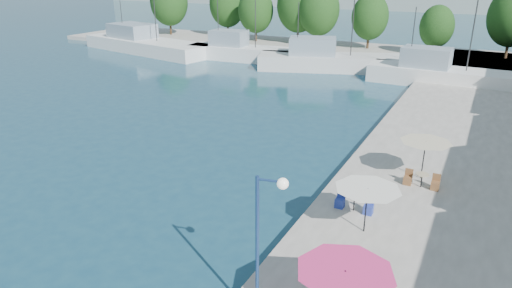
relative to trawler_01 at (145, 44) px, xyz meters
The scene contains 18 objects.
quay_far 27.42m from the trawler_01, 24.58° to the left, with size 90.00×16.00×0.60m, color gray.
trawler_01 is the anchor object (origin of this frame).
trawler_02 15.93m from the trawler_01, ahead, with size 15.69×5.22×10.20m.
trawler_03 28.47m from the trawler_01, ahead, with size 18.63×10.35×10.20m.
trawler_04 41.56m from the trawler_01, ahead, with size 16.23×4.76×10.20m.
tree_01 14.78m from the trawler_01, 111.54° to the left, with size 6.44×6.44×9.53m.
tree_02 17.61m from the trawler_01, 74.74° to the left, with size 6.07×6.07×8.98m.
tree_03 17.94m from the trawler_01, 48.17° to the left, with size 5.49×5.49×8.12m.
tree_04 23.83m from the trawler_01, 38.57° to the left, with size 6.62×6.62×9.79m.
tree_05 26.08m from the trawler_01, 31.61° to the left, with size 6.04×6.04×8.94m.
tree_06 32.78m from the trawler_01, 25.86° to the left, with size 5.18×5.18×7.67m.
tree_07 40.67m from the trawler_01, 18.11° to the left, with size 4.41×4.41×6.52m.
umbrella_pink 59.41m from the trawler_01, 43.85° to the right, with size 3.07×3.07×2.40m.
umbrella_white 54.48m from the trawler_01, 39.72° to the right, with size 2.88×2.88×2.11m.
umbrella_cream 51.51m from the trawler_01, 32.85° to the right, with size 2.75×2.75×2.17m.
cafe_table_02 52.72m from the trawler_01, 39.02° to the right, with size 1.82×0.70×0.76m.
cafe_table_03 52.25m from the trawler_01, 33.79° to the right, with size 1.82×0.70×0.76m.
street_lamp 57.72m from the trawler_01, 45.72° to the right, with size 1.03×0.39×5.03m.
Camera 1 is at (12.77, 3.08, 11.52)m, focal length 32.00 mm.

